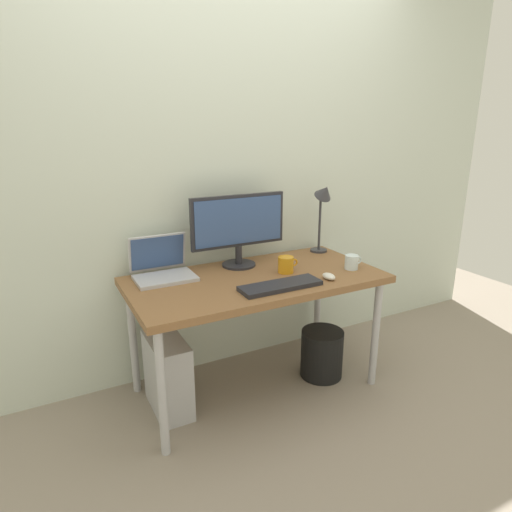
# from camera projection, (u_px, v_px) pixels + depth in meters

# --- Properties ---
(ground_plane) EXTENTS (6.00, 6.00, 0.00)m
(ground_plane) POSITION_uv_depth(u_px,v_px,m) (256.00, 386.00, 2.66)
(ground_plane) COLOR gray
(back_wall) EXTENTS (4.40, 0.04, 2.60)m
(back_wall) POSITION_uv_depth(u_px,v_px,m) (224.00, 162.00, 2.63)
(back_wall) COLOR silver
(back_wall) RESTS_ON ground_plane
(desk) EXTENTS (1.40, 0.70, 0.70)m
(desk) POSITION_uv_depth(u_px,v_px,m) (256.00, 287.00, 2.47)
(desk) COLOR brown
(desk) RESTS_ON ground_plane
(monitor) EXTENTS (0.58, 0.20, 0.43)m
(monitor) POSITION_uv_depth(u_px,v_px,m) (238.00, 226.00, 2.57)
(monitor) COLOR #232328
(monitor) RESTS_ON desk
(laptop) EXTENTS (0.32, 0.26, 0.23)m
(laptop) POSITION_uv_depth(u_px,v_px,m) (162.00, 267.00, 2.43)
(laptop) COLOR #B2B2B7
(laptop) RESTS_ON desk
(desk_lamp) EXTENTS (0.11, 0.16, 0.47)m
(desk_lamp) POSITION_uv_depth(u_px,v_px,m) (323.00, 202.00, 2.81)
(desk_lamp) COLOR #333338
(desk_lamp) RESTS_ON desk
(keyboard) EXTENTS (0.44, 0.14, 0.02)m
(keyboard) POSITION_uv_depth(u_px,v_px,m) (280.00, 286.00, 2.28)
(keyboard) COLOR #232328
(keyboard) RESTS_ON desk
(mouse) EXTENTS (0.06, 0.09, 0.03)m
(mouse) POSITION_uv_depth(u_px,v_px,m) (329.00, 276.00, 2.40)
(mouse) COLOR silver
(mouse) RESTS_ON desk
(coffee_mug) EXTENTS (0.12, 0.09, 0.09)m
(coffee_mug) POSITION_uv_depth(u_px,v_px,m) (286.00, 265.00, 2.51)
(coffee_mug) COLOR orange
(coffee_mug) RESTS_ON desk
(glass_cup) EXTENTS (0.11, 0.08, 0.08)m
(glass_cup) POSITION_uv_depth(u_px,v_px,m) (352.00, 262.00, 2.57)
(glass_cup) COLOR silver
(glass_cup) RESTS_ON desk
(computer_tower) EXTENTS (0.18, 0.36, 0.42)m
(computer_tower) POSITION_uv_depth(u_px,v_px,m) (168.00, 375.00, 2.40)
(computer_tower) COLOR #B2B2B7
(computer_tower) RESTS_ON ground_plane
(wastebasket) EXTENTS (0.26, 0.26, 0.30)m
(wastebasket) POSITION_uv_depth(u_px,v_px,m) (322.00, 353.00, 2.74)
(wastebasket) COLOR black
(wastebasket) RESTS_ON ground_plane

